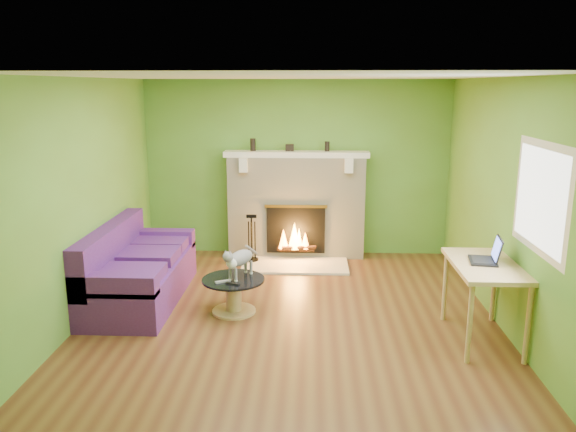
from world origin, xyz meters
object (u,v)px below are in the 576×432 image
at_px(sofa, 136,271).
at_px(desk, 485,273).
at_px(coffee_table, 234,293).
at_px(cat, 241,262).

xyz_separation_m(sofa, desk, (3.81, -0.94, 0.36)).
height_order(coffee_table, cat, cat).
height_order(coffee_table, desk, desk).
relative_size(sofa, coffee_table, 2.86).
bearing_deg(cat, sofa, -164.69).
distance_m(sofa, cat, 1.35).
distance_m(desk, cat, 2.60).
bearing_deg(desk, cat, 165.57).
relative_size(sofa, cat, 3.37).
height_order(sofa, desk, sofa).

